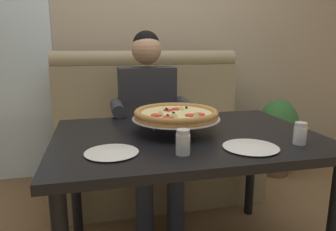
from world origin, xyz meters
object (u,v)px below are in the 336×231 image
at_px(shaker_oregano, 183,144).
at_px(patio_chair, 35,105).
at_px(pizza, 176,114).
at_px(dining_table, 186,150).
at_px(potted_plant, 277,133).
at_px(diner_main, 149,113).
at_px(shaker_parmesan, 300,135).
at_px(booth_bench, 153,143).
at_px(plate_near_left, 112,151).
at_px(plate_near_right, 251,146).

xyz_separation_m(shaker_oregano, patio_chair, (-1.01, 2.53, -0.26)).
bearing_deg(pizza, shaker_oregano, -99.78).
xyz_separation_m(dining_table, patio_chair, (-1.11, 2.24, -0.13)).
height_order(pizza, potted_plant, pizza).
bearing_deg(diner_main, shaker_oregano, -91.52).
relative_size(shaker_parmesan, potted_plant, 0.14).
distance_m(booth_bench, patio_chair, 1.72).
bearing_deg(shaker_parmesan, booth_bench, 110.51).
relative_size(dining_table, patio_chair, 1.52).
distance_m(diner_main, plate_near_left, 0.93).
distance_m(dining_table, shaker_parmesan, 0.54).
bearing_deg(shaker_oregano, pizza, 80.22).
relative_size(plate_near_left, potted_plant, 0.32).
height_order(shaker_parmesan, plate_near_right, shaker_parmesan).
distance_m(diner_main, potted_plant, 1.32).
distance_m(booth_bench, diner_main, 0.42).
relative_size(diner_main, plate_near_left, 5.68).
bearing_deg(potted_plant, pizza, -142.13).
relative_size(dining_table, shaker_parmesan, 13.09).
xyz_separation_m(pizza, shaker_oregano, (-0.06, -0.33, -0.05)).
height_order(plate_near_right, patio_chair, patio_chair).
height_order(booth_bench, pizza, booth_bench).
height_order(shaker_oregano, plate_near_right, shaker_oregano).
distance_m(diner_main, shaker_parmesan, 1.08).
distance_m(plate_near_left, plate_near_right, 0.60).
xyz_separation_m(pizza, patio_chair, (-1.07, 2.19, -0.30)).
bearing_deg(dining_table, potted_plant, 40.24).
bearing_deg(patio_chair, shaker_parmesan, -58.20).
height_order(pizza, plate_near_left, pizza).
distance_m(diner_main, plate_near_right, 0.98).
bearing_deg(plate_near_right, potted_plant, 52.89).
relative_size(booth_bench, dining_table, 1.19).
bearing_deg(shaker_parmesan, shaker_oregano, -178.79).
xyz_separation_m(dining_table, shaker_parmesan, (0.45, -0.28, 0.13)).
height_order(dining_table, shaker_parmesan, shaker_parmesan).
height_order(pizza, shaker_parmesan, pizza).
bearing_deg(patio_chair, booth_bench, -49.78).
xyz_separation_m(patio_chair, potted_plant, (2.27, -1.26, -0.14)).
bearing_deg(plate_near_left, dining_table, 28.60).
bearing_deg(potted_plant, patio_chair, 151.03).
height_order(shaker_parmesan, potted_plant, shaker_parmesan).
relative_size(booth_bench, diner_main, 1.22).
distance_m(plate_near_left, potted_plant, 1.99).
bearing_deg(diner_main, pizza, -87.02).
height_order(shaker_parmesan, plate_near_left, shaker_parmesan).
relative_size(plate_near_right, patio_chair, 0.28).
distance_m(shaker_oregano, potted_plant, 1.83).
distance_m(diner_main, pizza, 0.63).
relative_size(shaker_parmesan, plate_near_right, 0.41).
bearing_deg(shaker_oregano, potted_plant, 45.16).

